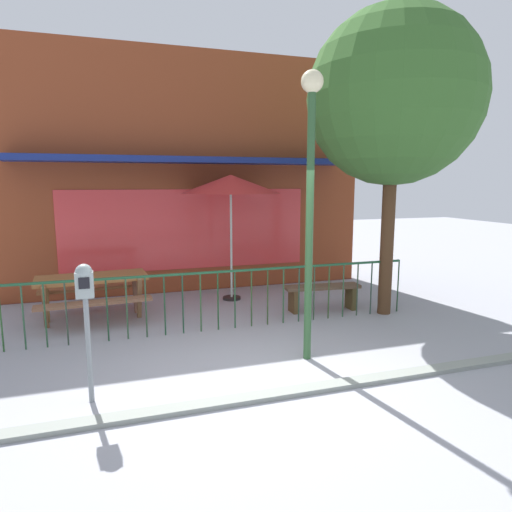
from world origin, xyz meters
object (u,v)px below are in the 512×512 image
(parking_meter_near, at_px, (85,296))
(patio_umbrella, at_px, (231,185))
(picnic_table_left, at_px, (92,285))
(street_lamp, at_px, (310,175))
(street_tree, at_px, (394,98))
(patio_bench, at_px, (322,292))

(parking_meter_near, bearing_deg, patio_umbrella, 55.31)
(parking_meter_near, bearing_deg, picnic_table_left, 91.12)
(picnic_table_left, bearing_deg, patio_umbrella, 12.81)
(patio_umbrella, relative_size, street_lamp, 0.67)
(picnic_table_left, height_order, street_tree, street_tree)
(patio_umbrella, bearing_deg, picnic_table_left, -167.19)
(picnic_table_left, height_order, patio_bench, picnic_table_left)
(patio_umbrella, bearing_deg, patio_bench, -43.24)
(parking_meter_near, distance_m, street_lamp, 3.03)
(parking_meter_near, relative_size, street_lamp, 0.41)
(patio_bench, distance_m, street_tree, 3.57)
(patio_bench, bearing_deg, street_tree, -26.45)
(patio_bench, distance_m, parking_meter_near, 4.68)
(parking_meter_near, bearing_deg, patio_bench, 31.28)
(parking_meter_near, relative_size, street_tree, 0.29)
(street_lamp, bearing_deg, picnic_table_left, 135.78)
(picnic_table_left, distance_m, patio_umbrella, 3.17)
(picnic_table_left, distance_m, parking_meter_near, 3.15)
(patio_bench, xyz_separation_m, parking_meter_near, (-3.94, -2.39, 0.82))
(street_tree, height_order, street_lamp, street_tree)
(parking_meter_near, xyz_separation_m, street_lamp, (2.72, 0.39, 1.27))
(patio_bench, relative_size, street_lamp, 0.38)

